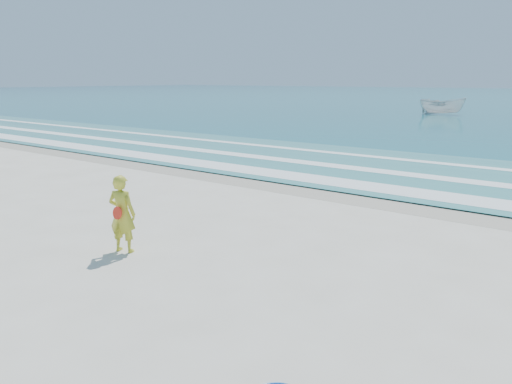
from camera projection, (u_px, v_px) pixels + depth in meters
The scene contains 8 objects.
ground at pixel (126, 290), 8.68m from camera, with size 400.00×400.00×0.00m, color silver.
wet_sand at pixel (357, 196), 15.67m from camera, with size 400.00×2.40×0.00m, color #B2A893.
shallow at pixel (414, 171), 19.55m from camera, with size 400.00×10.00×0.01m, color #59B7AD.
foam_near at pixel (374, 187), 16.67m from camera, with size 400.00×1.40×0.01m, color white.
foam_mid at pixel (406, 174), 18.92m from camera, with size 400.00×0.90×0.01m, color white.
foam_far at pixel (435, 163), 21.49m from camera, with size 400.00×0.60×0.01m, color white.
boat at pixel (442, 106), 50.19m from camera, with size 1.65×4.37×1.69m, color silver.
woman at pixel (122, 214), 10.44m from camera, with size 0.70×0.57×1.66m.
Camera 1 is at (6.68, -5.07, 3.60)m, focal length 35.00 mm.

